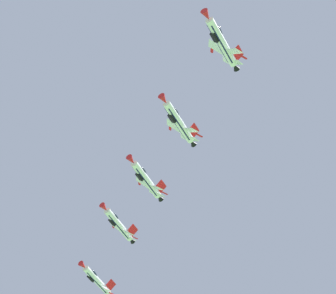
{
  "coord_description": "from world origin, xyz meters",
  "views": [
    {
      "loc": [
        1.11,
        1.25,
        1.5
      ],
      "look_at": [
        -1.68,
        118.33,
        127.89
      ],
      "focal_mm": 81.01,
      "sensor_mm": 36.0,
      "label": 1
    }
  ],
  "objects_px": {
    "fighter_jet_left_outer": "(146,179)",
    "fighter_jet_right_outer": "(118,224)",
    "fighter_jet_left_wing": "(221,41)",
    "fighter_jet_trail_slot": "(96,280)",
    "fighter_jet_right_wing": "(178,121)"
  },
  "relations": [
    {
      "from": "fighter_jet_left_outer",
      "to": "fighter_jet_right_outer",
      "type": "xyz_separation_m",
      "value": [
        -7.93,
        19.16,
        3.09
      ]
    },
    {
      "from": "fighter_jet_left_wing",
      "to": "fighter_jet_left_outer",
      "type": "relative_size",
      "value": 1.0
    },
    {
      "from": "fighter_jet_left_outer",
      "to": "fighter_jet_trail_slot",
      "type": "relative_size",
      "value": 1.0
    },
    {
      "from": "fighter_jet_left_wing",
      "to": "fighter_jet_left_outer",
      "type": "distance_m",
      "value": 41.6
    },
    {
      "from": "fighter_jet_right_wing",
      "to": "fighter_jet_trail_slot",
      "type": "xyz_separation_m",
      "value": [
        -22.77,
        55.78,
        0.08
      ]
    },
    {
      "from": "fighter_jet_left_wing",
      "to": "fighter_jet_left_outer",
      "type": "height_order",
      "value": "fighter_jet_left_wing"
    },
    {
      "from": "fighter_jet_right_wing",
      "to": "fighter_jet_left_wing",
      "type": "bearing_deg",
      "value": 139.2
    },
    {
      "from": "fighter_jet_trail_slot",
      "to": "fighter_jet_left_outer",
      "type": "bearing_deg",
      "value": 137.05
    },
    {
      "from": "fighter_jet_right_wing",
      "to": "fighter_jet_left_outer",
      "type": "bearing_deg",
      "value": -40.27
    },
    {
      "from": "fighter_jet_left_wing",
      "to": "fighter_jet_trail_slot",
      "type": "distance_m",
      "value": 82.51
    },
    {
      "from": "fighter_jet_right_wing",
      "to": "fighter_jet_trail_slot",
      "type": "bearing_deg",
      "value": -42.09
    },
    {
      "from": "fighter_jet_left_wing",
      "to": "fighter_jet_trail_slot",
      "type": "relative_size",
      "value": 1.0
    },
    {
      "from": "fighter_jet_trail_slot",
      "to": "fighter_jet_right_wing",
      "type": "bearing_deg",
      "value": 137.91
    },
    {
      "from": "fighter_jet_right_wing",
      "to": "fighter_jet_right_outer",
      "type": "relative_size",
      "value": 1.0
    },
    {
      "from": "fighter_jet_left_outer",
      "to": "fighter_jet_right_outer",
      "type": "relative_size",
      "value": 1.0
    }
  ]
}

